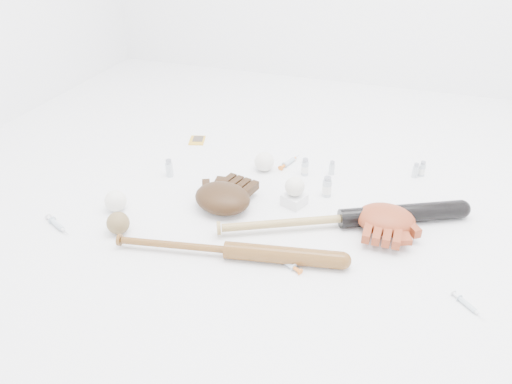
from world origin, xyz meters
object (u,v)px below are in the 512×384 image
(glove_dark, at_px, (223,198))
(pedestal, at_px, (294,200))
(bat_wood, at_px, (227,250))
(bat_dark, at_px, (343,218))

(glove_dark, height_order, pedestal, glove_dark)
(glove_dark, bearing_deg, bat_wood, -51.88)
(glove_dark, distance_m, pedestal, 0.27)
(glove_dark, xyz_separation_m, pedestal, (0.25, 0.11, -0.03))
(bat_dark, xyz_separation_m, glove_dark, (-0.45, -0.03, 0.01))
(bat_dark, height_order, bat_wood, bat_dark)
(bat_wood, bearing_deg, bat_dark, 31.51)
(glove_dark, bearing_deg, bat_dark, 16.70)
(pedestal, bearing_deg, glove_dark, -155.98)
(bat_dark, relative_size, bat_wood, 1.20)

